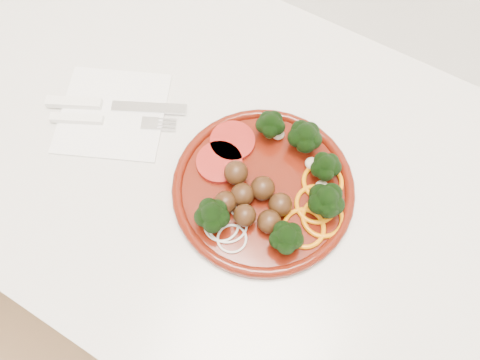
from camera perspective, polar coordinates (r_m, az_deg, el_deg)
The scene contains 5 objects.
counter at distance 1.06m, azimuth 8.80°, elevation -14.02°, with size 2.40×0.60×0.90m.
plate at distance 0.62m, azimuth 3.56°, elevation -0.83°, with size 0.24×0.24×0.06m.
napkin at distance 0.71m, azimuth -15.23°, elevation 7.92°, with size 0.15×0.15×0.00m, color white.
knife at distance 0.72m, azimuth -16.97°, elevation 8.83°, with size 0.19×0.11×0.01m.
fork at distance 0.71m, azimuth -17.61°, elevation 7.02°, with size 0.17×0.10×0.01m.
Camera 1 is at (-0.03, 1.45, 1.48)m, focal length 35.00 mm.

